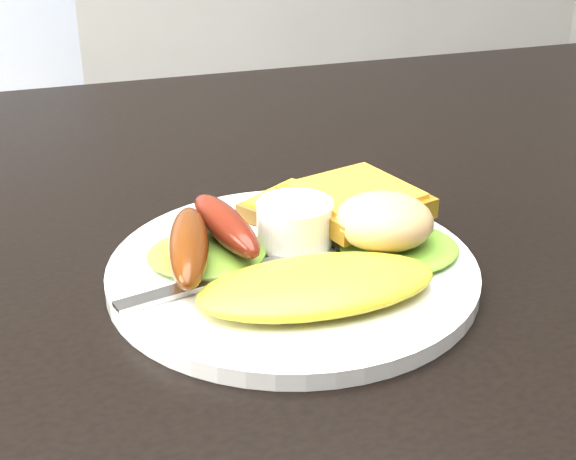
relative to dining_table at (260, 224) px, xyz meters
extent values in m
cube|color=black|center=(0.00, 0.00, 0.00)|extent=(1.20, 0.80, 0.04)
imported|color=navy|center=(-0.22, 0.45, -0.07)|extent=(0.53, 0.40, 1.32)
cylinder|color=white|center=(-0.01, -0.13, 0.03)|extent=(0.25, 0.25, 0.01)
ellipsoid|color=#588620|center=(-0.07, -0.11, 0.04)|extent=(0.09, 0.08, 0.01)
ellipsoid|color=#689F23|center=(0.06, -0.14, 0.04)|extent=(0.09, 0.09, 0.01)
ellipsoid|color=yellow|center=(-0.01, -0.18, 0.04)|extent=(0.16, 0.08, 0.02)
ellipsoid|color=#5B2603|center=(-0.08, -0.12, 0.05)|extent=(0.05, 0.11, 0.03)
ellipsoid|color=#611311|center=(-0.05, -0.10, 0.05)|extent=(0.04, 0.10, 0.02)
cylinder|color=white|center=(0.00, -0.11, 0.05)|extent=(0.06, 0.06, 0.03)
cube|color=brown|center=(0.01, -0.06, 0.04)|extent=(0.09, 0.09, 0.01)
cube|color=#8F5B15|center=(0.05, -0.09, 0.05)|extent=(0.10, 0.10, 0.01)
ellipsoid|color=#C8BA92|center=(0.05, -0.13, 0.06)|extent=(0.09, 0.08, 0.04)
cube|color=#ADAFB7|center=(-0.06, -0.14, 0.03)|extent=(0.16, 0.05, 0.00)
camera|label=1|loc=(-0.16, -0.58, 0.29)|focal=50.00mm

